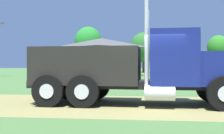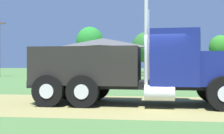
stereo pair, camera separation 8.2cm
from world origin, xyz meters
TOP-DOWN VIEW (x-y plane):
  - ground_plane at (0.00, 0.00)m, footprint 200.00×200.00m
  - dirt_track at (0.00, 0.00)m, footprint 120.00×5.56m
  - truck_foreground_white at (-0.48, 0.19)m, footprint 8.05×2.84m
  - shed_building at (-5.79, 26.74)m, footprint 10.26×7.99m
  - tree_left at (-10.81, 42.57)m, footprint 5.30×5.30m
  - tree_mid at (-0.08, 41.64)m, footprint 5.09×5.09m
  - tree_right at (12.73, 39.13)m, footprint 3.78×3.78m

SIDE VIEW (x-z plane):
  - ground_plane at x=0.00m, z-range 0.00..0.00m
  - dirt_track at x=0.00m, z-range 0.00..0.01m
  - truck_foreground_white at x=-0.48m, z-range -0.50..3.20m
  - shed_building at x=-5.79m, z-range -0.08..4.99m
  - tree_right at x=12.73m, z-range 1.17..7.72m
  - tree_mid at x=-0.08m, z-range 0.94..8.44m
  - tree_left at x=-10.81m, z-range 1.48..10.32m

